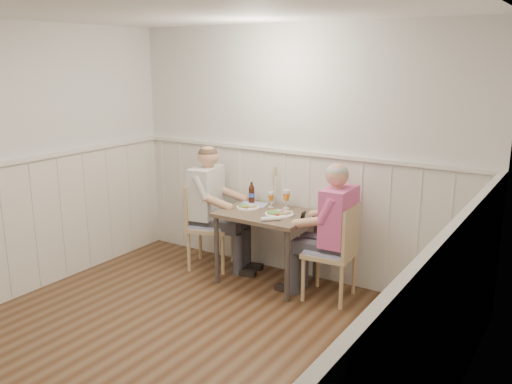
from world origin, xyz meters
TOP-DOWN VIEW (x-y plane):
  - ground_plane at (0.00, 0.00)m, footprint 4.50×4.50m
  - room_shell at (0.00, 0.00)m, footprint 4.04×4.54m
  - wainscot at (0.00, 0.69)m, footprint 4.00×4.49m
  - dining_table at (-0.13, 1.84)m, footprint 0.93×0.70m
  - chair_right at (0.64, 1.84)m, footprint 0.48×0.48m
  - chair_left at (-0.92, 1.85)m, footprint 0.57×0.57m
  - man_in_pink at (0.61, 1.84)m, footprint 0.63×0.44m
  - diner_cream at (-0.87, 1.87)m, footprint 0.69×0.49m
  - plate_man at (0.03, 1.80)m, footprint 0.29×0.29m
  - plate_diner at (-0.38, 1.85)m, footprint 0.24×0.24m
  - beer_glass_a at (-0.02, 2.06)m, footprint 0.08×0.08m
  - beer_glass_b at (-0.18, 2.01)m, footprint 0.07×0.07m
  - beer_bottle at (-0.45, 2.06)m, footprint 0.06×0.06m
  - rolled_napkin at (0.06, 1.60)m, footprint 0.17×0.16m
  - grass_vase at (-0.24, 2.14)m, footprint 0.05×0.05m
  - gingham_mat at (-0.39, 2.01)m, footprint 0.32×0.28m

SIDE VIEW (x-z plane):
  - ground_plane at x=0.00m, z-range 0.00..0.00m
  - chair_right at x=0.64m, z-range 0.04..0.98m
  - chair_left at x=-0.92m, z-range 0.04..0.99m
  - man_in_pink at x=0.61m, z-range -0.11..1.24m
  - diner_cream at x=-0.87m, z-range -0.11..1.27m
  - dining_table at x=-0.13m, z-range 0.27..1.02m
  - wainscot at x=0.00m, z-range 0.02..1.36m
  - gingham_mat at x=-0.39m, z-range 0.75..0.76m
  - plate_diner at x=-0.38m, z-range 0.74..0.80m
  - rolled_napkin at x=0.06m, z-range 0.75..0.79m
  - plate_man at x=0.03m, z-range 0.74..0.81m
  - beer_bottle at x=-0.45m, z-range 0.74..0.96m
  - beer_glass_b at x=-0.18m, z-range 0.78..0.94m
  - beer_glass_a at x=-0.02m, z-range 0.78..0.98m
  - grass_vase at x=-0.24m, z-range 0.73..1.16m
  - room_shell at x=0.00m, z-range 0.22..2.82m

